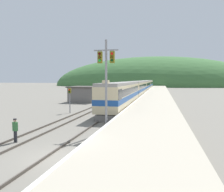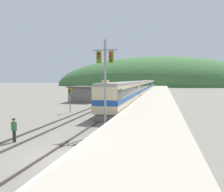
% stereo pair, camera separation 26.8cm
% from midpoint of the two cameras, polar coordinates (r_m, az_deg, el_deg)
% --- Properties ---
extents(ground_plane, '(500.00, 500.00, 0.00)m').
position_cam_midpoint_polar(ground_plane, '(14.16, -13.69, -15.31)').
color(ground_plane, slate).
extents(track_main, '(1.52, 180.00, 0.16)m').
position_cam_midpoint_polar(track_main, '(82.22, 9.03, 1.09)').
color(track_main, '#4C443D').
rests_on(track_main, ground).
extents(track_siding, '(1.52, 180.00, 0.16)m').
position_cam_midpoint_polar(track_siding, '(82.68, 5.88, 1.14)').
color(track_siding, '#4C443D').
rests_on(track_siding, ground).
extents(platform, '(6.54, 140.00, 1.11)m').
position_cam_midpoint_polar(platform, '(62.01, 12.15, 0.41)').
color(platform, '#B2A893').
rests_on(platform, ground).
extents(distant_hills, '(145.60, 65.52, 41.14)m').
position_cam_midpoint_polar(distant_hills, '(158.14, 11.11, 2.59)').
color(distant_hills, '#3D6B38').
rests_on(distant_hills, ground).
extents(station_shed, '(5.78, 6.49, 3.27)m').
position_cam_midpoint_polar(station_shed, '(46.49, -6.75, 0.55)').
color(station_shed, slate).
rests_on(station_shed, ground).
extents(express_train_lead_car, '(3.00, 21.36, 4.65)m').
position_cam_midpoint_polar(express_train_lead_car, '(33.97, 2.89, 0.33)').
color(express_train_lead_car, black).
rests_on(express_train_lead_car, ground).
extents(carriage_second, '(2.99, 22.91, 4.29)m').
position_cam_midpoint_polar(carriage_second, '(56.96, 7.14, 1.93)').
color(carriage_second, black).
rests_on(carriage_second, ground).
extents(carriage_third, '(2.99, 22.91, 4.29)m').
position_cam_midpoint_polar(carriage_third, '(80.64, 8.97, 2.62)').
color(carriage_third, black).
rests_on(carriage_third, ground).
extents(carriage_fourth, '(2.99, 22.91, 4.29)m').
position_cam_midpoint_polar(carriage_fourth, '(104.36, 9.97, 3.00)').
color(carriage_fourth, black).
rests_on(carriage_fourth, ground).
extents(signal_mast_main, '(2.20, 0.42, 8.17)m').
position_cam_midpoint_polar(signal_mast_main, '(19.17, -1.42, 6.25)').
color(signal_mast_main, gray).
rests_on(signal_mast_main, ground).
extents(signal_post_siding, '(0.36, 0.42, 3.55)m').
position_cam_midpoint_polar(signal_post_siding, '(31.19, -10.71, 0.29)').
color(signal_post_siding, gray).
rests_on(signal_post_siding, ground).
extents(track_worker, '(0.40, 0.30, 1.80)m').
position_cam_midpoint_polar(track_worker, '(18.14, -23.83, -7.78)').
color(track_worker, '#2D2D33').
rests_on(track_worker, ground).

